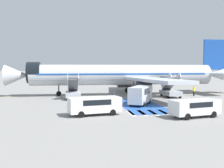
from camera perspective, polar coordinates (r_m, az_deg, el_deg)
name	(u,v)px	position (r m, az deg, el deg)	size (l,w,h in m)	color
ground_plane	(132,95)	(45.34, 4.42, -2.49)	(600.00, 600.00, 0.00)	gray
apron_leadline_yellow	(123,95)	(46.02, 2.34, -2.39)	(0.20, 75.46, 0.01)	gold
apron_stand_patch_blue	(140,105)	(33.80, 6.19, -4.62)	(5.01, 13.38, 0.01)	#2856A8
apron_walkway_bar_0	(131,113)	(27.99, 4.18, -6.34)	(0.44, 3.60, 0.01)	silver
apron_walkway_bar_1	(142,113)	(28.27, 6.57, -6.26)	(0.44, 3.60, 0.01)	silver
apron_walkway_bar_2	(153,113)	(28.59, 8.91, -6.17)	(0.44, 3.60, 0.01)	silver
apron_walkway_bar_3	(164,112)	(28.96, 11.19, -6.07)	(0.44, 3.60, 0.01)	silver
airliner	(126,75)	(45.91, 3.15, 1.98)	(40.64, 32.17, 9.92)	#B7BCC4
boarding_stairs_forward	(73,92)	(40.74, -8.46, -1.83)	(2.29, 5.26, 3.99)	#ADB2BA
boarding_stairs_aft	(170,91)	(43.81, 12.58, -1.46)	(2.29, 5.26, 4.16)	#ADB2BA
fuel_tanker	(130,79)	(67.14, 3.97, 1.01)	(3.99, 10.23, 3.46)	#38383D
service_van_0	(195,106)	(26.75, 17.58, -4.69)	(5.29, 3.02, 1.73)	silver
service_van_1	(95,104)	(26.75, -3.82, -4.41)	(5.56, 3.09, 1.82)	silver
service_van_2	(140,94)	(34.11, 6.20, -2.16)	(4.18, 5.52, 2.39)	silver
baggage_cart	(112,97)	(41.08, 0.05, -2.77)	(1.89, 2.80, 0.87)	gray
ground_crew_0	(194,90)	(46.24, 17.40, -1.35)	(0.49, 0.43, 1.66)	black
ground_crew_1	(142,92)	(40.95, 6.64, -1.65)	(0.49, 0.41, 1.86)	black
ground_crew_2	(130,92)	(40.02, 3.88, -1.83)	(0.46, 0.29, 1.79)	#2D2D33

